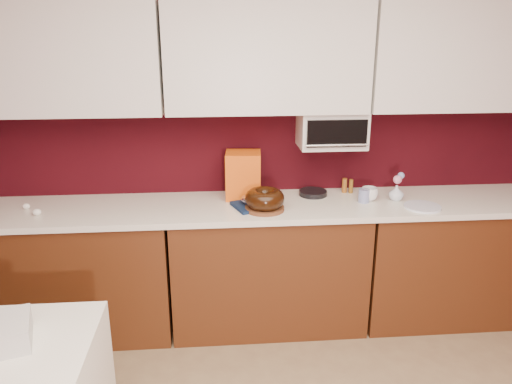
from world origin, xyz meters
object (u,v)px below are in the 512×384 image
at_px(foil_ham_nest, 255,199).
at_px(pandoro_box, 243,175).
at_px(coffee_mug, 369,193).
at_px(toaster_oven, 332,129).
at_px(bundt_cake, 265,199).
at_px(flower_vase, 396,192).
at_px(blue_jar, 364,196).

height_order(foil_ham_nest, pandoro_box, pandoro_box).
distance_m(pandoro_box, coffee_mug, 0.88).
distance_m(toaster_oven, bundt_cake, 0.69).
bearing_deg(flower_vase, pandoro_box, 171.87).
bearing_deg(bundt_cake, foil_ham_nest, 128.16).
height_order(bundt_cake, pandoro_box, pandoro_box).
bearing_deg(coffee_mug, bundt_cake, -169.62).
bearing_deg(flower_vase, bundt_cake, -172.20).
xyz_separation_m(foil_ham_nest, flower_vase, (0.98, 0.05, 0.01)).
xyz_separation_m(pandoro_box, coffee_mug, (0.86, -0.14, -0.11)).
bearing_deg(flower_vase, blue_jar, -174.47).
height_order(toaster_oven, pandoro_box, toaster_oven).
bearing_deg(flower_vase, coffee_mug, 177.37).
bearing_deg(foil_ham_nest, pandoro_box, 107.57).
relative_size(bundt_cake, foil_ham_nest, 1.35).
distance_m(coffee_mug, blue_jar, 0.06).
xyz_separation_m(foil_ham_nest, blue_jar, (0.75, 0.03, -0.01)).
relative_size(foil_ham_nest, flower_vase, 1.57).
relative_size(toaster_oven, pandoro_box, 1.39).
bearing_deg(foil_ham_nest, bundt_cake, -51.84).
distance_m(foil_ham_nest, blue_jar, 0.75).
bearing_deg(blue_jar, foil_ham_nest, -177.53).
height_order(toaster_oven, foil_ham_nest, toaster_oven).
bearing_deg(coffee_mug, foil_ham_nest, -175.44).
relative_size(foil_ham_nest, pandoro_box, 0.59).
bearing_deg(pandoro_box, blue_jar, -7.21).
xyz_separation_m(toaster_oven, coffee_mug, (0.25, -0.15, -0.42)).
distance_m(toaster_oven, pandoro_box, 0.68).
xyz_separation_m(pandoro_box, flower_vase, (1.05, -0.15, -0.10)).
relative_size(toaster_oven, bundt_cake, 1.74).
relative_size(foil_ham_nest, coffee_mug, 1.72).
xyz_separation_m(coffee_mug, blue_jar, (-0.05, -0.03, -0.01)).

